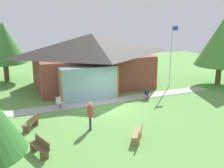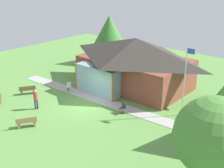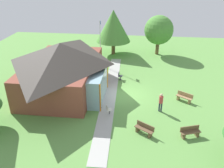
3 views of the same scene
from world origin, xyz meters
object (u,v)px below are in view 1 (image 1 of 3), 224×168
pavilion (92,59)px  patio_chair_lawn_spare (147,94)px  tree_east_hedge (222,43)px  flagpole (171,53)px  patio_chair_west (60,103)px  tree_behind_pavilion_left (4,43)px  bench_front_left (40,147)px  visitor_strolling_lawn (90,114)px  bench_mid_left (31,123)px  bench_front_center (138,134)px

pavilion → patio_chair_lawn_spare: 6.45m
tree_east_hedge → flagpole: bearing=167.0°
patio_chair_lawn_spare → patio_chair_west: bearing=2.9°
tree_behind_pavilion_left → patio_chair_west: bearing=-71.4°
patio_chair_west → tree_behind_pavilion_left: size_ratio=0.15×
flagpole → patio_chair_lawn_spare: bearing=-144.3°
patio_chair_lawn_spare → bench_front_left: bearing=39.0°
patio_chair_west → visitor_strolling_lawn: visitor_strolling_lawn is taller
patio_chair_lawn_spare → visitor_strolling_lawn: 7.24m
bench_mid_left → tree_east_hedge: bearing=-43.5°
flagpole → bench_front_center: bearing=-130.5°
tree_behind_pavilion_left → tree_east_hedge: (18.74, -8.52, 0.14)m
flagpole → bench_mid_left: size_ratio=3.77×
flagpole → tree_east_hedge: 4.86m
pavilion → patio_chair_lawn_spare: size_ratio=12.88×
bench_mid_left → patio_chair_lawn_spare: bearing=-41.2°
bench_mid_left → bench_front_center: 6.46m
flagpole → patio_chair_west: flagpole is taller
tree_behind_pavilion_left → tree_east_hedge: tree_east_hedge is taller
bench_front_left → tree_behind_pavilion_left: (-1.08, 16.20, 3.43)m
patio_chair_lawn_spare → bench_mid_left: bearing=21.8°
bench_front_center → visitor_strolling_lawn: bearing=73.4°
bench_front_center → tree_behind_pavilion_left: size_ratio=0.26×
pavilion → visitor_strolling_lawn: (-3.08, -9.40, -1.50)m
bench_front_center → patio_chair_lawn_spare: 7.51m
bench_front_center → tree_east_hedge: size_ratio=0.24×
bench_front_center → patio_chair_west: bearing=56.5°
flagpole → bench_front_left: 15.92m
bench_front_left → tree_behind_pavilion_left: 16.59m
flagpole → bench_mid_left: bearing=-157.5°
flagpole → tree_east_hedge: (4.66, -1.07, 0.86)m
patio_chair_lawn_spare → visitor_strolling_lawn: size_ratio=0.49×
bench_front_center → visitor_strolling_lawn: size_ratio=0.86×
bench_front_center → patio_chair_west: 7.36m
bench_mid_left → tree_east_hedge: (17.72, 4.33, 3.58)m
patio_chair_lawn_spare → bench_front_center: bearing=64.0°
flagpole → bench_front_center: 12.30m
bench_mid_left → bench_front_left: bearing=-146.3°
patio_chair_lawn_spare → visitor_strolling_lawn: bearing=39.9°
visitor_strolling_lawn → patio_chair_west: bearing=-150.8°
patio_chair_lawn_spare → visitor_strolling_lawn: (-5.97, -4.04, 0.61)m
pavilion → tree_behind_pavilion_left: (-7.37, 4.83, 1.31)m
bench_front_left → patio_chair_west: patio_chair_west is taller
flagpole → tree_east_hedge: size_ratio=0.92×
bench_front_left → patio_chair_lawn_spare: bearing=-75.4°
visitor_strolling_lawn → pavilion: bearing=178.6°
visitor_strolling_lawn → tree_behind_pavilion_left: bearing=-146.5°
bench_front_left → visitor_strolling_lawn: bearing=-77.1°
flagpole → tree_behind_pavilion_left: tree_behind_pavilion_left is taller
bench_front_center → bench_front_left: 5.23m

